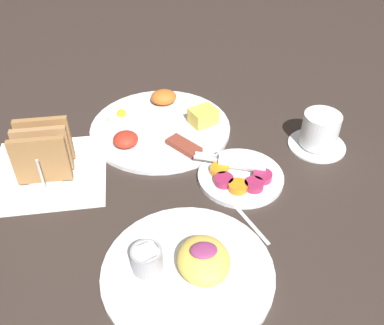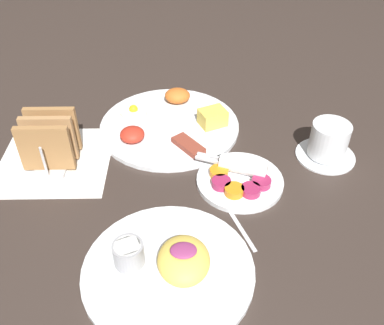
# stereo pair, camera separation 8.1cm
# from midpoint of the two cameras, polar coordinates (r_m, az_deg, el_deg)

# --- Properties ---
(ground_plane) EXTENTS (3.00, 3.00, 0.00)m
(ground_plane) POSITION_cam_midpoint_polar(r_m,az_deg,el_deg) (0.80, -6.84, -3.93)
(ground_plane) COLOR #332823
(napkin_flat) EXTENTS (0.22, 0.22, 0.00)m
(napkin_flat) POSITION_cam_midpoint_polar(r_m,az_deg,el_deg) (0.89, -21.03, -1.32)
(napkin_flat) COLOR white
(napkin_flat) RESTS_ON ground_plane
(plate_breakfast) EXTENTS (0.31, 0.31, 0.05)m
(plate_breakfast) POSITION_cam_midpoint_polar(r_m,az_deg,el_deg) (0.95, -6.62, 4.87)
(plate_breakfast) COLOR white
(plate_breakfast) RESTS_ON ground_plane
(plate_condiments) EXTENTS (0.17, 0.16, 0.04)m
(plate_condiments) POSITION_cam_midpoint_polar(r_m,az_deg,el_deg) (0.82, 3.68, -1.68)
(plate_condiments) COLOR white
(plate_condiments) RESTS_ON ground_plane
(plate_foreground) EXTENTS (0.27, 0.27, 0.06)m
(plate_foreground) POSITION_cam_midpoint_polar(r_m,az_deg,el_deg) (0.67, -4.10, -13.96)
(plate_foreground) COLOR white
(plate_foreground) RESTS_ON ground_plane
(toast_rack) EXTENTS (0.10, 0.12, 0.10)m
(toast_rack) POSITION_cam_midpoint_polar(r_m,az_deg,el_deg) (0.87, -21.79, 1.18)
(toast_rack) COLOR #B7B7BC
(toast_rack) RESTS_ON ground_plane
(coffee_cup) EXTENTS (0.12, 0.12, 0.08)m
(coffee_cup) POSITION_cam_midpoint_polar(r_m,az_deg,el_deg) (0.91, 14.23, 3.84)
(coffee_cup) COLOR white
(coffee_cup) RESTS_ON ground_plane
(teaspoon) EXTENTS (0.06, 0.12, 0.01)m
(teaspoon) POSITION_cam_midpoint_polar(r_m,az_deg,el_deg) (0.76, 3.28, -6.44)
(teaspoon) COLOR silver
(teaspoon) RESTS_ON ground_plane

